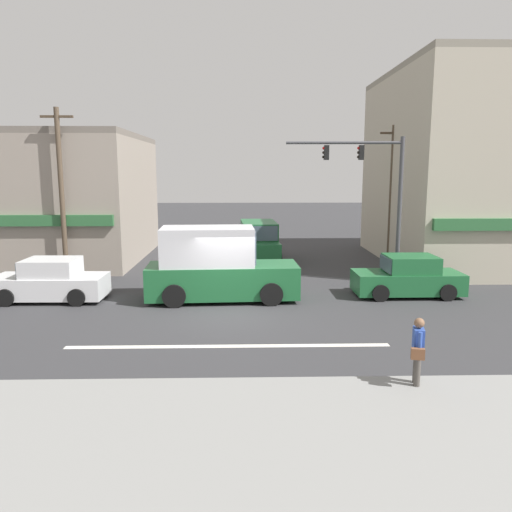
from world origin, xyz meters
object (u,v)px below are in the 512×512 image
at_px(utility_pole_far_right, 391,193).
at_px(van_waiting_far, 259,242).
at_px(traffic_light_mast, 377,186).
at_px(utility_pole_near_left, 61,192).
at_px(sedan_parked_curbside, 50,282).
at_px(box_truck_crossing_leftbound, 217,267).
at_px(sedan_approaching_near, 408,278).
at_px(pedestrian_foreground_with_bag, 418,350).

height_order(utility_pole_far_right, van_waiting_far, utility_pole_far_right).
bearing_deg(traffic_light_mast, utility_pole_far_right, 66.99).
bearing_deg(utility_pole_near_left, sedan_parked_curbside, -78.78).
distance_m(utility_pole_near_left, sedan_parked_curbside, 5.14).
bearing_deg(box_truck_crossing_leftbound, sedan_approaching_near, 3.31).
bearing_deg(pedestrian_foreground_with_bag, traffic_light_mast, 80.39).
distance_m(utility_pole_near_left, utility_pole_far_right, 16.00).
bearing_deg(traffic_light_mast, sedan_parked_curbside, -168.89).
distance_m(van_waiting_far, sedan_approaching_near, 9.58).
xyz_separation_m(traffic_light_mast, sedan_parked_curbside, (-12.83, -2.52, -3.46)).
relative_size(traffic_light_mast, pedestrian_foreground_with_bag, 3.71).
height_order(utility_pole_near_left, van_waiting_far, utility_pole_near_left).
height_order(utility_pole_far_right, pedestrian_foreground_with_bag, utility_pole_far_right).
distance_m(utility_pole_far_right, sedan_parked_curbside, 16.83).
height_order(utility_pole_near_left, traffic_light_mast, utility_pole_near_left).
bearing_deg(sedan_parked_curbside, utility_pole_near_left, 101.22).
xyz_separation_m(traffic_light_mast, sedan_approaching_near, (0.77, -2.14, -3.46)).
height_order(van_waiting_far, sedan_approaching_near, van_waiting_far).
xyz_separation_m(utility_pole_far_right, box_truck_crossing_leftbound, (-8.62, -7.35, -2.44)).
relative_size(traffic_light_mast, sedan_parked_curbside, 1.50).
height_order(sedan_approaching_near, box_truck_crossing_leftbound, box_truck_crossing_leftbound).
height_order(utility_pole_near_left, box_truck_crossing_leftbound, utility_pole_near_left).
bearing_deg(sedan_parked_curbside, sedan_approaching_near, 1.59).
distance_m(traffic_light_mast, pedestrian_foreground_with_bag, 11.28).
relative_size(utility_pole_far_right, sedan_parked_curbside, 1.72).
bearing_deg(sedan_approaching_near, sedan_parked_curbside, -178.41).
distance_m(box_truck_crossing_leftbound, pedestrian_foreground_with_bag, 9.40).
bearing_deg(sedan_parked_curbside, pedestrian_foreground_with_bag, -36.41).
bearing_deg(pedestrian_foreground_with_bag, van_waiting_far, 100.30).
distance_m(van_waiting_far, box_truck_crossing_leftbound, 8.43).
relative_size(sedan_approaching_near, pedestrian_foreground_with_bag, 2.46).
xyz_separation_m(utility_pole_near_left, sedan_approaching_near, (14.39, -3.57, -3.19)).
relative_size(traffic_light_mast, sedan_approaching_near, 1.51).
relative_size(utility_pole_far_right, traffic_light_mast, 1.14).
bearing_deg(utility_pole_far_right, traffic_light_mast, -113.01).
bearing_deg(utility_pole_near_left, utility_pole_far_right, 12.09).
bearing_deg(van_waiting_far, pedestrian_foreground_with_bag, -79.70).
height_order(van_waiting_far, pedestrian_foreground_with_bag, van_waiting_far).
height_order(traffic_light_mast, sedan_parked_curbside, traffic_light_mast).
bearing_deg(pedestrian_foreground_with_bag, sedan_parked_curbside, 143.59).
bearing_deg(sedan_approaching_near, traffic_light_mast, 109.85).
height_order(utility_pole_far_right, traffic_light_mast, utility_pole_far_right).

